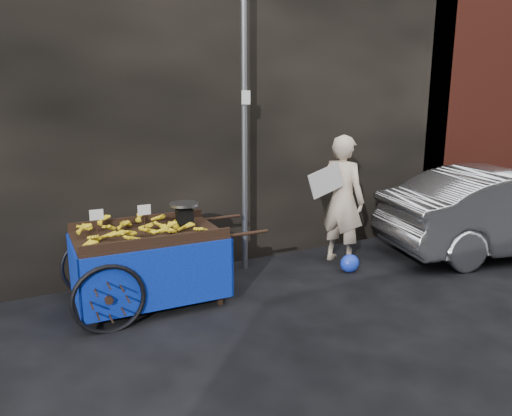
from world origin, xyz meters
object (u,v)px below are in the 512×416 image
vendor (342,200)px  plastic_bag (350,263)px  banana_cart (143,241)px  parked_car (510,211)px

vendor → plastic_bag: 0.93m
banana_cart → plastic_bag: banana_cart is taller
plastic_bag → parked_car: (2.76, -0.43, 0.53)m
vendor → plastic_bag: (-0.15, -0.43, -0.82)m
vendor → parked_car: size_ratio=0.47×
vendor → parked_car: vendor is taller
parked_car → plastic_bag: bearing=94.5°
banana_cart → plastic_bag: 2.91m
banana_cart → vendor: 2.97m
banana_cart → parked_car: 5.63m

